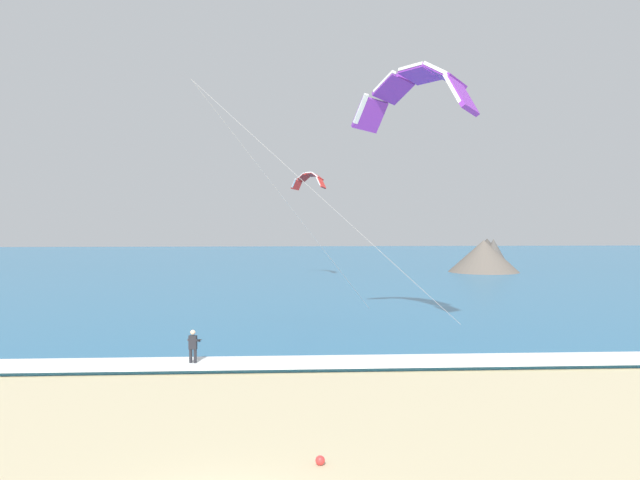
# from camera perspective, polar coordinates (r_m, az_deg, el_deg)

# --- Properties ---
(sea) EXTENTS (200.00, 120.00, 0.20)m
(sea) POSITION_cam_1_polar(r_m,az_deg,el_deg) (87.96, -4.21, -2.30)
(sea) COLOR teal
(sea) RESTS_ON ground
(surf_foam) EXTENTS (200.00, 2.61, 0.04)m
(surf_foam) POSITION_cam_1_polar(r_m,az_deg,el_deg) (29.44, -6.22, -10.53)
(surf_foam) COLOR white
(surf_foam) RESTS_ON sea
(surfboard) EXTENTS (0.68, 1.46, 0.09)m
(surfboard) POSITION_cam_1_polar(r_m,az_deg,el_deg) (29.75, -10.94, -10.80)
(surfboard) COLOR yellow
(surfboard) RESTS_ON ground
(kitesurfer) EXTENTS (0.58, 0.58, 1.69)m
(kitesurfer) POSITION_cam_1_polar(r_m,az_deg,el_deg) (29.58, -10.94, -9.07)
(kitesurfer) COLOR #232328
(kitesurfer) RESTS_ON ground
(kite_primary) EXTENTS (13.85, 10.30, 13.64)m
(kite_primary) POSITION_cam_1_polar(r_m,az_deg,el_deg) (37.02, 8.23, 12.73)
(kite_primary) COLOR purple
(kite_distant) EXTENTS (3.56, 4.39, 1.83)m
(kite_distant) POSITION_cam_1_polar(r_m,az_deg,el_deg) (68.06, -0.89, 5.29)
(kite_distant) COLOR red
(headland_right) EXTENTS (8.68, 9.14, 4.10)m
(headland_right) POSITION_cam_1_polar(r_m,az_deg,el_deg) (80.55, 14.20, -1.37)
(headland_right) COLOR #665B51
(headland_right) RESTS_ON ground
(beach_ball) EXTENTS (0.26, 0.26, 0.26)m
(beach_ball) POSITION_cam_1_polar(r_m,az_deg,el_deg) (18.40, 0.01, -18.55)
(beach_ball) COLOR red
(beach_ball) RESTS_ON ground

